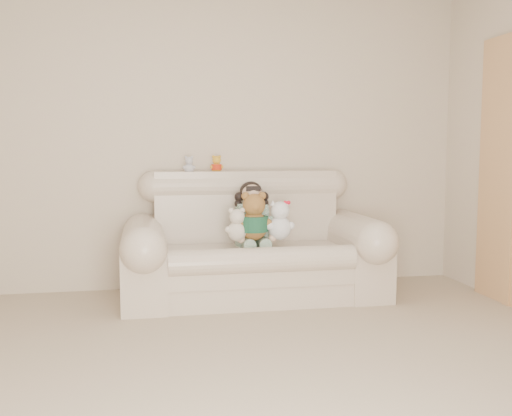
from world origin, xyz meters
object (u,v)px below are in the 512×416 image
(sofa, at_px, (254,236))
(white_cat, at_px, (280,216))
(cream_teddy, at_px, (237,221))
(seated_child, at_px, (252,213))
(brown_teddy, at_px, (254,212))

(sofa, height_order, white_cat, sofa)
(white_cat, bearing_deg, cream_teddy, -162.13)
(white_cat, height_order, cream_teddy, white_cat)
(seated_child, relative_size, white_cat, 1.46)
(seated_child, bearing_deg, cream_teddy, -132.93)
(sofa, bearing_deg, seated_child, 90.06)
(sofa, height_order, cream_teddy, sofa)
(brown_teddy, bearing_deg, seated_child, 101.42)
(brown_teddy, bearing_deg, sofa, 97.32)
(white_cat, xyz_separation_m, cream_teddy, (-0.34, -0.00, -0.03))
(seated_child, xyz_separation_m, cream_teddy, (-0.16, -0.22, -0.04))
(cream_teddy, bearing_deg, seated_child, 62.62)
(seated_child, distance_m, white_cat, 0.28)
(sofa, distance_m, brown_teddy, 0.24)
(brown_teddy, xyz_separation_m, white_cat, (0.21, -0.02, -0.04))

